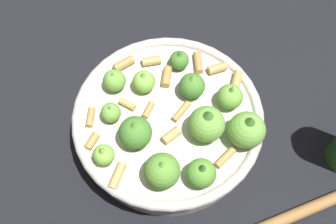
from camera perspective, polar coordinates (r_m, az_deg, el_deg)
ground_plane at (r=0.57m, az=0.00°, el=-3.06°), size 2.40×2.40×0.00m
cooking_pan at (r=0.53m, az=0.29°, el=-1.57°), size 0.26×0.26×0.12m
wooden_spoon at (r=0.54m, az=16.18°, el=-15.23°), size 0.15×0.19×0.02m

